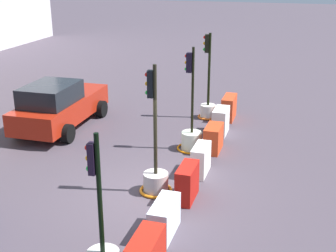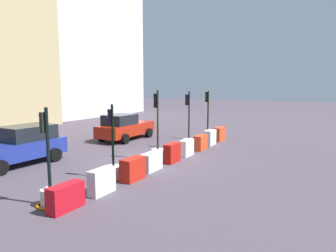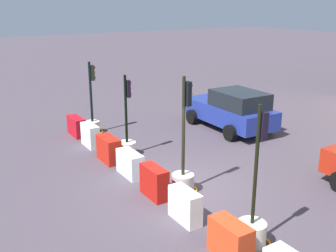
{
  "view_description": "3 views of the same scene",
  "coord_description": "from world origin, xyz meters",
  "px_view_note": "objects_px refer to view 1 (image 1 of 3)",
  "views": [
    {
      "loc": [
        -9.93,
        -3.36,
        5.65
      ],
      "look_at": [
        0.97,
        -0.17,
        1.54
      ],
      "focal_mm": 48.66,
      "sensor_mm": 36.0,
      "label": 1
    },
    {
      "loc": [
        -12.47,
        -7.68,
        3.63
      ],
      "look_at": [
        0.85,
        -0.25,
        1.59
      ],
      "focal_mm": 32.91,
      "sensor_mm": 36.0,
      "label": 2
    },
    {
      "loc": [
        8.86,
        -6.06,
        5.24
      ],
      "look_at": [
        -1.13,
        0.21,
        1.6
      ],
      "focal_mm": 42.96,
      "sensor_mm": 36.0,
      "label": 3
    }
  ],
  "objects_px": {
    "traffic_light_3": "(192,135)",
    "construction_barrier_8": "(229,108)",
    "traffic_light_4": "(208,103)",
    "construction_barrier_5": "(201,160)",
    "construction_barrier_3": "(164,218)",
    "car_red_compact": "(59,105)",
    "construction_barrier_4": "(187,183)",
    "construction_barrier_7": "(221,121)",
    "construction_barrier_6": "(213,138)",
    "traffic_light_2": "(155,173)"
  },
  "relations": [
    {
      "from": "traffic_light_3",
      "to": "construction_barrier_8",
      "type": "height_order",
      "value": "traffic_light_3"
    },
    {
      "from": "car_red_compact",
      "to": "traffic_light_4",
      "type": "bearing_deg",
      "value": -61.89
    },
    {
      "from": "construction_barrier_3",
      "to": "construction_barrier_5",
      "type": "xyz_separation_m",
      "value": [
        3.21,
        -0.1,
        0.03
      ]
    },
    {
      "from": "construction_barrier_3",
      "to": "traffic_light_2",
      "type": "bearing_deg",
      "value": 23.38
    },
    {
      "from": "traffic_light_4",
      "to": "construction_barrier_8",
      "type": "xyz_separation_m",
      "value": [
        0.08,
        -0.8,
        -0.12
      ]
    },
    {
      "from": "construction_barrier_3",
      "to": "construction_barrier_8",
      "type": "relative_size",
      "value": 0.99
    },
    {
      "from": "construction_barrier_4",
      "to": "construction_barrier_6",
      "type": "distance_m",
      "value": 3.27
    },
    {
      "from": "construction_barrier_5",
      "to": "car_red_compact",
      "type": "distance_m",
      "value": 6.11
    },
    {
      "from": "traffic_light_3",
      "to": "car_red_compact",
      "type": "bearing_deg",
      "value": 83.07
    },
    {
      "from": "construction_barrier_6",
      "to": "traffic_light_4",
      "type": "bearing_deg",
      "value": 14.79
    },
    {
      "from": "construction_barrier_6",
      "to": "construction_barrier_7",
      "type": "bearing_deg",
      "value": 1.93
    },
    {
      "from": "construction_barrier_8",
      "to": "car_red_compact",
      "type": "height_order",
      "value": "car_red_compact"
    },
    {
      "from": "construction_barrier_8",
      "to": "traffic_light_4",
      "type": "bearing_deg",
      "value": 95.83
    },
    {
      "from": "traffic_light_2",
      "to": "construction_barrier_8",
      "type": "relative_size",
      "value": 2.95
    },
    {
      "from": "construction_barrier_7",
      "to": "construction_barrier_5",
      "type": "bearing_deg",
      "value": -179.5
    },
    {
      "from": "construction_barrier_5",
      "to": "construction_barrier_6",
      "type": "height_order",
      "value": "construction_barrier_5"
    },
    {
      "from": "traffic_light_4",
      "to": "construction_barrier_4",
      "type": "bearing_deg",
      "value": -172.96
    },
    {
      "from": "construction_barrier_3",
      "to": "construction_barrier_6",
      "type": "height_order",
      "value": "construction_barrier_6"
    },
    {
      "from": "construction_barrier_3",
      "to": "construction_barrier_5",
      "type": "bearing_deg",
      "value": -1.87
    },
    {
      "from": "traffic_light_4",
      "to": "construction_barrier_5",
      "type": "relative_size",
      "value": 3.31
    },
    {
      "from": "construction_barrier_4",
      "to": "construction_barrier_8",
      "type": "relative_size",
      "value": 0.87
    },
    {
      "from": "construction_barrier_4",
      "to": "construction_barrier_8",
      "type": "xyz_separation_m",
      "value": [
        6.48,
        -0.01,
        -0.01
      ]
    },
    {
      "from": "construction_barrier_4",
      "to": "construction_barrier_5",
      "type": "bearing_deg",
      "value": -0.42
    },
    {
      "from": "traffic_light_2",
      "to": "construction_barrier_5",
      "type": "height_order",
      "value": "traffic_light_2"
    },
    {
      "from": "construction_barrier_4",
      "to": "traffic_light_4",
      "type": "bearing_deg",
      "value": 7.04
    },
    {
      "from": "construction_barrier_4",
      "to": "car_red_compact",
      "type": "xyz_separation_m",
      "value": [
        3.81,
        5.65,
        0.4
      ]
    },
    {
      "from": "construction_barrier_3",
      "to": "car_red_compact",
      "type": "xyz_separation_m",
      "value": [
        5.48,
        5.56,
        0.46
      ]
    },
    {
      "from": "construction_barrier_6",
      "to": "traffic_light_3",
      "type": "bearing_deg",
      "value": 95.93
    },
    {
      "from": "traffic_light_2",
      "to": "construction_barrier_3",
      "type": "height_order",
      "value": "traffic_light_2"
    },
    {
      "from": "construction_barrier_8",
      "to": "traffic_light_2",
      "type": "bearing_deg",
      "value": 172.03
    },
    {
      "from": "construction_barrier_5",
      "to": "car_red_compact",
      "type": "relative_size",
      "value": 0.22
    },
    {
      "from": "construction_barrier_3",
      "to": "traffic_light_4",
      "type": "bearing_deg",
      "value": 4.94
    },
    {
      "from": "car_red_compact",
      "to": "construction_barrier_4",
      "type": "bearing_deg",
      "value": -123.97
    },
    {
      "from": "traffic_light_4",
      "to": "traffic_light_2",
      "type": "bearing_deg",
      "value": 179.21
    },
    {
      "from": "traffic_light_3",
      "to": "construction_barrier_8",
      "type": "bearing_deg",
      "value": -11.46
    },
    {
      "from": "car_red_compact",
      "to": "construction_barrier_6",
      "type": "bearing_deg",
      "value": -95.38
    },
    {
      "from": "construction_barrier_5",
      "to": "car_red_compact",
      "type": "bearing_deg",
      "value": 68.17
    },
    {
      "from": "construction_barrier_3",
      "to": "construction_barrier_8",
      "type": "bearing_deg",
      "value": -0.73
    },
    {
      "from": "construction_barrier_5",
      "to": "construction_barrier_7",
      "type": "distance_m",
      "value": 3.31
    },
    {
      "from": "traffic_light_3",
      "to": "construction_barrier_7",
      "type": "height_order",
      "value": "traffic_light_3"
    },
    {
      "from": "construction_barrier_4",
      "to": "construction_barrier_6",
      "type": "bearing_deg",
      "value": -0.62
    },
    {
      "from": "car_red_compact",
      "to": "traffic_light_2",
      "type": "bearing_deg",
      "value": -127.51
    },
    {
      "from": "construction_barrier_7",
      "to": "construction_barrier_8",
      "type": "relative_size",
      "value": 0.86
    },
    {
      "from": "traffic_light_4",
      "to": "construction_barrier_6",
      "type": "height_order",
      "value": "traffic_light_4"
    },
    {
      "from": "traffic_light_2",
      "to": "construction_barrier_5",
      "type": "distance_m",
      "value": 1.66
    },
    {
      "from": "construction_barrier_5",
      "to": "construction_barrier_7",
      "type": "xyz_separation_m",
      "value": [
        3.31,
        0.03,
        0.03
      ]
    },
    {
      "from": "construction_barrier_6",
      "to": "car_red_compact",
      "type": "bearing_deg",
      "value": 84.62
    },
    {
      "from": "construction_barrier_4",
      "to": "construction_barrier_8",
      "type": "bearing_deg",
      "value": -0.09
    },
    {
      "from": "construction_barrier_3",
      "to": "construction_barrier_4",
      "type": "distance_m",
      "value": 1.67
    },
    {
      "from": "traffic_light_2",
      "to": "traffic_light_3",
      "type": "bearing_deg",
      "value": -4.15
    }
  ]
}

